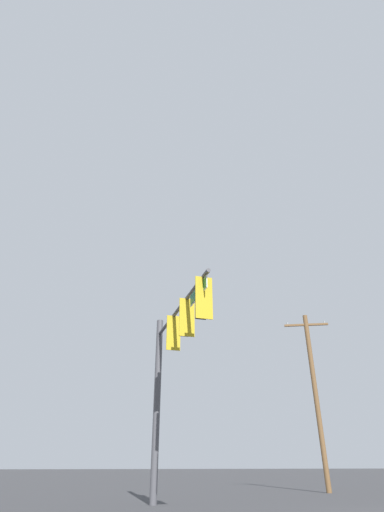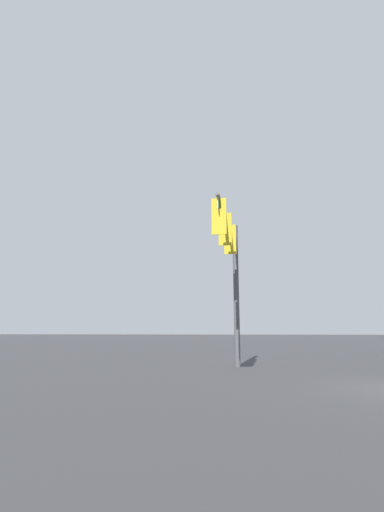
# 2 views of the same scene
# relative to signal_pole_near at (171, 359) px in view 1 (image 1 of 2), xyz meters

# --- Properties ---
(signal_pole_near) EXTENTS (6.73, 0.62, 6.86)m
(signal_pole_near) POSITION_rel_signal_pole_near_xyz_m (0.00, 0.00, 0.00)
(signal_pole_near) COLOR #47474C
(signal_pole_near) RESTS_ON ground_plane
(utility_pole) EXTENTS (1.24, 2.44, 9.62)m
(utility_pole) POSITION_rel_signal_pole_near_xyz_m (-6.46, 10.37, 0.34)
(utility_pole) COLOR brown
(utility_pole) RESTS_ON ground_plane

